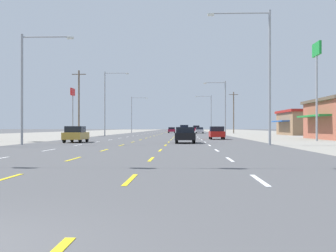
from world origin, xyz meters
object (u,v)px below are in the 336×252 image
object	(u,v)px
streetlight_right_row_2	(210,111)
pole_sign_left_row_2	(73,100)
hatchback_far_right_mid	(217,133)
streetlight_right_row_1	(223,104)
suv_far_right_farthest	(196,129)
sedan_far_right_far	(200,130)
suv_inner_right_midfar	(184,129)
streetlight_right_row_0	(263,66)
sedan_inner_right_nearest	(185,135)
streetlight_left_row_1	(107,99)
sedan_center_turn_farther	(172,130)
hatchback_far_left_near	(76,134)
streetlight_left_row_2	(133,112)
pole_sign_right_row_1	(317,66)
streetlight_left_row_0	(28,80)

from	to	relation	value
streetlight_right_row_2	pole_sign_left_row_2	bearing A→B (deg)	-124.18
hatchback_far_right_mid	streetlight_right_row_1	world-z (taller)	streetlight_right_row_1
suv_far_right_farthest	sedan_far_right_far	bearing A→B (deg)	-89.76
hatchback_far_right_mid	suv_inner_right_midfar	bearing A→B (deg)	94.77
streetlight_right_row_0	streetlight_right_row_1	bearing A→B (deg)	89.77
sedan_inner_right_nearest	pole_sign_left_row_2	distance (m)	38.48
suv_far_right_farthest	streetlight_left_row_1	bearing A→B (deg)	-106.93
sedan_inner_right_nearest	pole_sign_left_row_2	bearing A→B (deg)	119.82
streetlight_right_row_0	streetlight_right_row_2	xyz separation A→B (m)	(0.11, 74.58, -0.82)
sedan_center_turn_farther	streetlight_right_row_2	world-z (taller)	streetlight_right_row_2
sedan_center_turn_farther	pole_sign_left_row_2	xyz separation A→B (m)	(-15.69, -38.91, 5.34)
hatchback_far_left_near	sedan_far_right_far	bearing A→B (deg)	77.32
streetlight_left_row_2	hatchback_far_left_near	bearing A→B (deg)	-87.79
suv_far_right_farthest	streetlight_left_row_2	distance (m)	24.35
sedan_center_turn_farther	streetlight_left_row_1	size ratio (longest dim) A/B	0.41
hatchback_far_right_mid	streetlight_left_row_1	xyz separation A→B (m)	(-16.90, 20.72, 5.44)
streetlight_left_row_2	streetlight_right_row_2	world-z (taller)	streetlight_right_row_2
sedan_inner_right_nearest	suv_inner_right_midfar	bearing A→B (deg)	90.04
pole_sign_right_row_1	streetlight_left_row_2	distance (m)	69.05
sedan_far_right_far	streetlight_right_row_2	world-z (taller)	streetlight_right_row_2
sedan_inner_right_nearest	streetlight_left_row_0	distance (m)	14.41
suv_inner_right_midfar	pole_sign_right_row_1	world-z (taller)	pole_sign_right_row_1
streetlight_right_row_0	streetlight_left_row_2	bearing A→B (deg)	104.54
sedan_center_turn_farther	streetlight_right_row_0	bearing A→B (deg)	-82.85
pole_sign_left_row_2	streetlight_right_row_2	distance (m)	45.14
pole_sign_left_row_2	pole_sign_right_row_1	bearing A→B (deg)	-38.49
hatchback_far_left_near	pole_sign_left_row_2	size ratio (longest dim) A/B	0.48
streetlight_left_row_0	streetlight_right_row_0	size ratio (longest dim) A/B	0.84
pole_sign_left_row_2	suv_inner_right_midfar	bearing A→B (deg)	53.42
sedan_center_turn_farther	streetlight_left_row_0	world-z (taller)	streetlight_left_row_0
streetlight_right_row_0	streetlight_right_row_2	size ratio (longest dim) A/B	1.14
streetlight_right_row_0	streetlight_left_row_2	world-z (taller)	streetlight_right_row_0
sedan_inner_right_nearest	streetlight_right_row_0	distance (m)	9.42
sedan_center_turn_farther	streetlight_left_row_2	distance (m)	10.94
streetlight_left_row_2	streetlight_right_row_1	bearing A→B (deg)	-62.41
sedan_far_right_far	streetlight_left_row_1	xyz separation A→B (m)	(-16.71, -30.31, 5.47)
streetlight_left_row_0	hatchback_far_right_mid	bearing A→B (deg)	44.58
streetlight_right_row_2	sedan_center_turn_farther	bearing A→B (deg)	170.77
sedan_inner_right_nearest	streetlight_left_row_2	distance (m)	71.74
suv_inner_right_midfar	pole_sign_right_row_1	bearing A→B (deg)	-74.84
hatchback_far_right_mid	streetlight_left_row_1	distance (m)	27.29
pole_sign_right_row_1	streetlight_left_row_0	distance (m)	29.25
streetlight_right_row_1	streetlight_right_row_2	world-z (taller)	streetlight_right_row_2
sedan_far_right_far	streetlight_right_row_0	xyz separation A→B (m)	(2.67, -67.60, 5.62)
sedan_center_turn_farther	pole_sign_right_row_1	size ratio (longest dim) A/B	0.43
sedan_center_turn_farther	sedan_far_right_far	bearing A→B (deg)	-51.15
suv_inner_right_midfar	pole_sign_left_row_2	world-z (taller)	pole_sign_left_row_2
streetlight_left_row_0	sedan_center_turn_farther	bearing A→B (deg)	82.71
sedan_far_right_far	streetlight_left_row_2	size ratio (longest dim) A/B	0.49
sedan_far_right_far	sedan_center_turn_farther	xyz separation A→B (m)	(-6.88, 8.55, 0.00)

